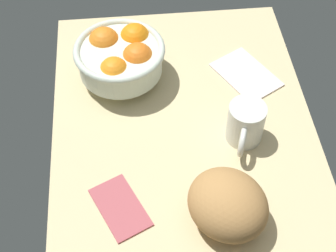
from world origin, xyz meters
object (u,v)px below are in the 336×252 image
(fruit_bowl, at_px, (121,57))
(napkin_folded, at_px, (120,207))
(napkin_spare, at_px, (246,74))
(mug, at_px, (245,124))
(bread_loaf, at_px, (228,205))

(fruit_bowl, xyz_separation_m, napkin_folded, (0.35, -0.02, -0.06))
(napkin_folded, xyz_separation_m, napkin_spare, (-0.33, 0.31, 0.00))
(fruit_bowl, bearing_deg, mug, 50.10)
(napkin_spare, bearing_deg, mug, -13.18)
(napkin_folded, bearing_deg, fruit_bowl, 176.69)
(fruit_bowl, bearing_deg, napkin_spare, 85.11)
(bread_loaf, distance_m, mug, 0.20)
(fruit_bowl, relative_size, mug, 1.74)
(napkin_folded, height_order, mug, mug)
(napkin_folded, xyz_separation_m, mug, (-0.15, 0.27, 0.04))
(bread_loaf, height_order, napkin_spare, bread_loaf)
(napkin_folded, distance_m, napkin_spare, 0.45)
(fruit_bowl, xyz_separation_m, napkin_spare, (0.02, 0.29, -0.06))
(bread_loaf, bearing_deg, fruit_bowl, -155.83)
(napkin_folded, bearing_deg, bread_loaf, 77.72)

